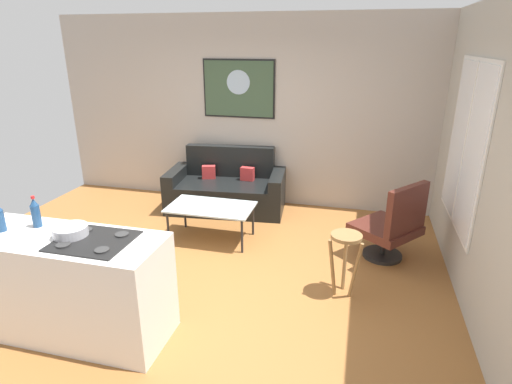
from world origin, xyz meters
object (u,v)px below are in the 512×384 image
at_px(coffee_table, 211,209).
at_px(mixing_bowl, 71,232).
at_px(armchair, 392,225).
at_px(soda_bottle_2, 36,213).
at_px(bar_stool, 346,249).
at_px(wall_painting, 239,89).
at_px(couch, 227,190).

relative_size(coffee_table, mixing_bowl, 3.86).
xyz_separation_m(armchair, soda_bottle_2, (-3.07, -1.88, 0.60)).
bearing_deg(mixing_bowl, bar_stool, 27.67).
bearing_deg(coffee_table, wall_painting, 92.12).
distance_m(couch, armchair, 2.57).
xyz_separation_m(couch, soda_bottle_2, (-0.73, -2.94, 0.74)).
bearing_deg(mixing_bowl, wall_painting, 83.26).
distance_m(bar_stool, wall_painting, 3.17).
bearing_deg(bar_stool, couch, 134.08).
height_order(coffee_table, bar_stool, bar_stool).
relative_size(couch, coffee_table, 1.68).
height_order(coffee_table, soda_bottle_2, soda_bottle_2).
relative_size(coffee_table, bar_stool, 1.62).
height_order(armchair, soda_bottle_2, soda_bottle_2).
bearing_deg(couch, wall_painting, 78.44).
relative_size(armchair, soda_bottle_2, 3.41).
height_order(couch, wall_painting, wall_painting).
xyz_separation_m(soda_bottle_2, wall_painting, (0.82, 3.36, 0.71)).
bearing_deg(wall_painting, armchair, -33.28).
relative_size(soda_bottle_2, wall_painting, 0.25).
relative_size(coffee_table, soda_bottle_2, 3.82).
relative_size(couch, wall_painting, 1.64).
relative_size(mixing_bowl, wall_painting, 0.25).
xyz_separation_m(coffee_table, wall_painting, (-0.05, 1.48, 1.33)).
bearing_deg(soda_bottle_2, coffee_table, 65.10).
bearing_deg(wall_painting, soda_bottle_2, -103.69).
bearing_deg(soda_bottle_2, couch, 76.01).
bearing_deg(armchair, soda_bottle_2, -148.45).
distance_m(mixing_bowl, wall_painting, 3.57).
height_order(soda_bottle_2, wall_painting, wall_painting).
height_order(mixing_bowl, wall_painting, wall_painting).
height_order(armchair, mixing_bowl, mixing_bowl).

